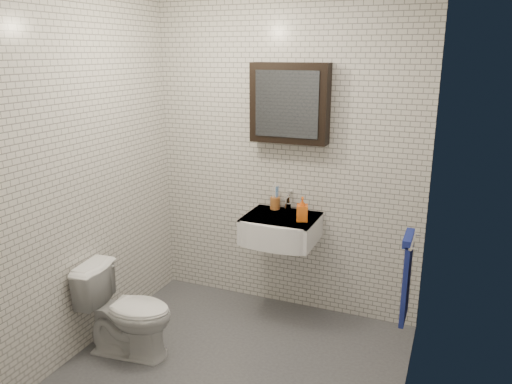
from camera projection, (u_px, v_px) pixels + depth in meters
ground at (235, 366)px, 3.41m from camera, size 2.20×2.00×0.01m
room_shell at (232, 156)px, 3.01m from camera, size 2.22×2.02×2.51m
washbasin at (279, 229)px, 3.84m from camera, size 0.55×0.50×0.20m
faucet at (288, 202)px, 3.97m from camera, size 0.06×0.20×0.15m
mirror_cabinet at (290, 103)px, 3.75m from camera, size 0.60×0.15×0.60m
towel_rail at (407, 274)px, 3.14m from camera, size 0.09×0.30×0.58m
toothbrush_cup at (275, 203)px, 4.01m from camera, size 0.10×0.10×0.22m
soap_bottle at (302, 209)px, 3.72m from camera, size 0.10×0.11×0.18m
toilet at (128, 311)px, 3.49m from camera, size 0.68×0.44×0.66m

